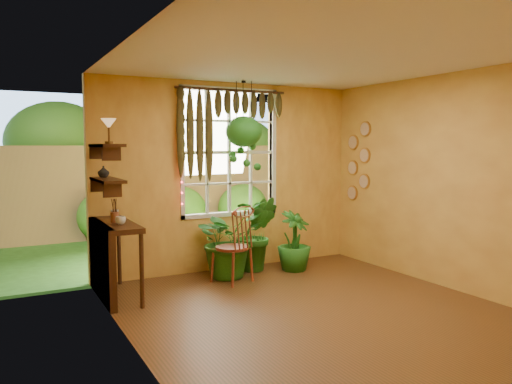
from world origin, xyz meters
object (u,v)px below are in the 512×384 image
(counter_ledge, at_px, (106,252))
(hanging_basket, at_px, (244,135))
(potted_plant_left, at_px, (228,239))
(windsor_chair, at_px, (234,257))
(potted_plant_mid, at_px, (257,234))

(counter_ledge, height_order, hanging_basket, hanging_basket)
(potted_plant_left, xyz_separation_m, hanging_basket, (0.32, 0.16, 1.42))
(counter_ledge, distance_m, potted_plant_left, 1.69)
(windsor_chair, distance_m, potted_plant_mid, 0.72)
(counter_ledge, distance_m, hanging_basket, 2.46)
(counter_ledge, distance_m, windsor_chair, 1.64)
(counter_ledge, height_order, potted_plant_mid, potted_plant_mid)
(windsor_chair, bearing_deg, potted_plant_mid, 13.74)
(counter_ledge, bearing_deg, windsor_chair, -2.55)
(hanging_basket, bearing_deg, counter_ledge, -169.53)
(counter_ledge, relative_size, hanging_basket, 0.94)
(windsor_chair, height_order, potted_plant_left, windsor_chair)
(windsor_chair, relative_size, potted_plant_mid, 1.09)
(counter_ledge, xyz_separation_m, potted_plant_mid, (2.18, 0.34, -0.02))
(potted_plant_mid, xyz_separation_m, hanging_basket, (-0.19, 0.03, 1.41))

